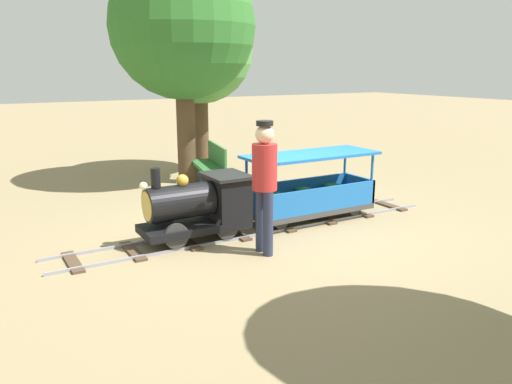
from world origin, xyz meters
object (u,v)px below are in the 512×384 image
object	(u,v)px
conductor_person	(264,177)
oak_tree_distant	(200,51)
locomotive	(201,205)
oak_tree_far	(183,27)
park_bench	(210,166)
passenger_car	(310,193)

from	to	relation	value
conductor_person	oak_tree_distant	distance (m)	5.41
locomotive	conductor_person	size ratio (longest dim) A/B	0.89
conductor_person	oak_tree_distant	world-z (taller)	oak_tree_distant
oak_tree_distant	oak_tree_far	bearing A→B (deg)	139.24
locomotive	oak_tree_far	xyz separation A→B (m)	(3.34, -1.20, 2.46)
park_bench	oak_tree_far	size ratio (longest dim) A/B	0.31
locomotive	oak_tree_distant	size ratio (longest dim) A/B	0.39
locomotive	oak_tree_distant	xyz separation A→B (m)	(4.14, -1.90, 2.06)
conductor_person	oak_tree_distant	xyz separation A→B (m)	(4.97, -1.43, 1.59)
park_bench	oak_tree_distant	size ratio (longest dim) A/B	0.37
locomotive	oak_tree_far	size ratio (longest dim) A/B	0.33
park_bench	oak_tree_far	world-z (taller)	oak_tree_far
locomotive	oak_tree_distant	distance (m)	5.00
locomotive	park_bench	size ratio (longest dim) A/B	1.07
conductor_person	park_bench	bearing A→B (deg)	-14.88
passenger_car	oak_tree_distant	size ratio (longest dim) A/B	0.55
conductor_person	park_bench	size ratio (longest dim) A/B	1.20
oak_tree_far	oak_tree_distant	xyz separation A→B (m)	(0.80, -0.69, -0.40)
passenger_car	conductor_person	size ratio (longest dim) A/B	1.23
conductor_person	park_bench	xyz separation A→B (m)	(3.49, -0.93, -0.54)
conductor_person	oak_tree_distant	size ratio (longest dim) A/B	0.44
passenger_car	park_bench	distance (m)	2.68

